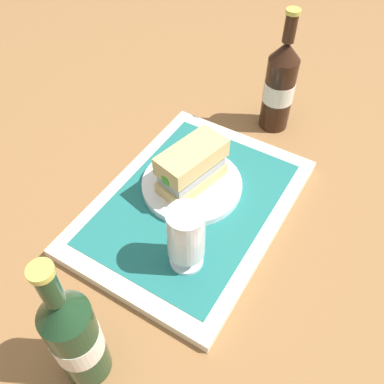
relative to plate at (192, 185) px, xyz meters
name	(u,v)px	position (x,y,z in m)	size (l,w,h in m)	color
ground_plane	(192,209)	(0.03, 0.02, -0.03)	(3.00, 3.00, 0.00)	olive
tray	(192,206)	(0.03, 0.02, -0.02)	(0.44, 0.32, 0.02)	beige
placemat	(192,202)	(0.03, 0.02, -0.01)	(0.38, 0.27, 0.00)	#1E6B66
plate	(192,185)	(0.00, 0.00, 0.00)	(0.19, 0.19, 0.01)	white
sandwich	(191,167)	(0.00, 0.00, 0.05)	(0.14, 0.09, 0.08)	tan
beer_glass	(186,237)	(0.14, 0.08, 0.06)	(0.06, 0.06, 0.12)	silver
beer_bottle	(75,336)	(0.35, 0.04, 0.08)	(0.07, 0.07, 0.27)	#19381E
second_bottle	(280,85)	(-0.28, 0.05, 0.08)	(0.07, 0.07, 0.27)	black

